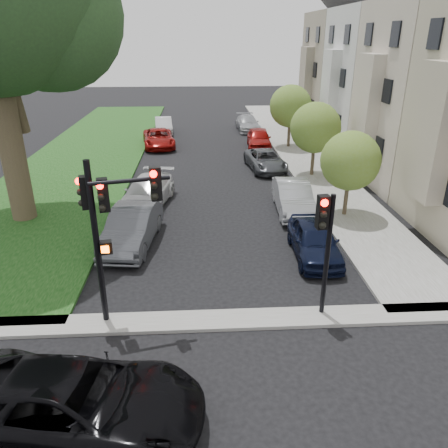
{
  "coord_description": "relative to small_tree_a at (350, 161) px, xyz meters",
  "views": [
    {
      "loc": [
        -0.82,
        -9.17,
        8.15
      ],
      "look_at": [
        0.0,
        5.0,
        2.0
      ],
      "focal_mm": 35.0,
      "sensor_mm": 36.0,
      "label": 1
    }
  ],
  "objects": [
    {
      "name": "ground",
      "position": [
        -6.2,
        -10.25,
        -2.78
      ],
      "size": [
        140.0,
        140.0,
        0.0
      ],
      "primitive_type": "plane",
      "color": "black",
      "rests_on": "ground"
    },
    {
      "name": "grass_strip",
      "position": [
        -15.2,
        13.75,
        -2.72
      ],
      "size": [
        8.0,
        44.0,
        0.12
      ],
      "primitive_type": "cube",
      "color": "#0B350A",
      "rests_on": "ground"
    },
    {
      "name": "sidewalk_right",
      "position": [
        0.55,
        13.75,
        -2.72
      ],
      "size": [
        3.5,
        44.0,
        0.12
      ],
      "primitive_type": "cube",
      "color": "slate",
      "rests_on": "ground"
    },
    {
      "name": "sidewalk_cross",
      "position": [
        -6.2,
        -8.25,
        -2.72
      ],
      "size": [
        60.0,
        1.0,
        0.12
      ],
      "primitive_type": "cube",
      "color": "slate",
      "rests_on": "ground"
    },
    {
      "name": "house_b",
      "position": [
        6.25,
        5.25,
        4.16
      ],
      "size": [
        7.7,
        7.55,
        15.97
      ],
      "color": "#BAB5A7",
      "rests_on": "ground"
    },
    {
      "name": "house_c",
      "position": [
        6.25,
        12.75,
        4.16
      ],
      "size": [
        7.7,
        7.55,
        15.97
      ],
      "color": "silver",
      "rests_on": "ground"
    },
    {
      "name": "house_d",
      "position": [
        6.25,
        20.25,
        4.16
      ],
      "size": [
        7.7,
        7.55,
        15.97
      ],
      "color": "gray",
      "rests_on": "ground"
    },
    {
      "name": "small_tree_a",
      "position": [
        0.0,
        0.0,
        0.0
      ],
      "size": [
        2.78,
        2.78,
        4.17
      ],
      "color": "#463830",
      "rests_on": "ground"
    },
    {
      "name": "small_tree_b",
      "position": [
        0.0,
        6.61,
        0.26
      ],
      "size": [
        3.04,
        3.04,
        4.56
      ],
      "color": "#463830",
      "rests_on": "ground"
    },
    {
      "name": "small_tree_c",
      "position": [
        -0.0,
        14.24,
        0.41
      ],
      "size": [
        3.2,
        3.2,
        4.79
      ],
      "color": "#463830",
      "rests_on": "ground"
    },
    {
      "name": "traffic_signal_main",
      "position": [
        -9.59,
        -8.01,
        0.78
      ],
      "size": [
        2.52,
        0.72,
        5.15
      ],
      "color": "black",
      "rests_on": "ground"
    },
    {
      "name": "traffic_signal_secondary",
      "position": [
        -3.41,
        -8.05,
        0.05
      ],
      "size": [
        0.52,
        0.42,
        4.05
      ],
      "color": "black",
      "rests_on": "ground"
    },
    {
      "name": "car_cross_near",
      "position": [
        -9.88,
        -12.09,
        -1.98
      ],
      "size": [
        6.07,
        3.44,
        1.6
      ],
      "primitive_type": "imported",
      "rotation": [
        0.0,
        0.0,
        1.43
      ],
      "color": "black",
      "rests_on": "ground"
    },
    {
      "name": "car_parked_0",
      "position": [
        -2.55,
        -4.09,
        -2.06
      ],
      "size": [
        1.81,
        4.25,
        1.43
      ],
      "primitive_type": "imported",
      "rotation": [
        0.0,
        0.0,
        -0.03
      ],
      "color": "black",
      "rests_on": "ground"
    },
    {
      "name": "car_parked_1",
      "position": [
        -2.42,
        0.75,
        -2.01
      ],
      "size": [
        1.81,
        4.7,
        1.53
      ],
      "primitive_type": "imported",
      "rotation": [
        0.0,
        0.0,
        -0.04
      ],
      "color": "#999BA0",
      "rests_on": "ground"
    },
    {
      "name": "car_parked_2",
      "position": [
        -2.7,
        8.21,
        -2.14
      ],
      "size": [
        2.6,
        4.8,
        1.28
      ],
      "primitive_type": "imported",
      "rotation": [
        0.0,
        0.0,
        0.11
      ],
      "color": "#3F4247",
      "rests_on": "ground"
    },
    {
      "name": "car_parked_3",
      "position": [
        -2.34,
        14.24,
        -2.02
      ],
      "size": [
        2.12,
        4.57,
        1.52
      ],
      "primitive_type": "imported",
      "rotation": [
        0.0,
        0.0,
        -0.08
      ],
      "color": "maroon",
      "rests_on": "ground"
    },
    {
      "name": "car_parked_4",
      "position": [
        -2.49,
        21.06,
        -2.1
      ],
      "size": [
        2.07,
        4.74,
        1.36
      ],
      "primitive_type": "imported",
      "rotation": [
        0.0,
        0.0,
        0.04
      ],
      "color": "#999BA0",
      "rests_on": "ground"
    },
    {
      "name": "car_parked_5",
      "position": [
        -9.88,
        -2.62,
        -1.97
      ],
      "size": [
        2.26,
        5.03,
        1.6
      ],
      "primitive_type": "imported",
      "rotation": [
        0.0,
        0.0,
        -0.12
      ],
      "color": "#3F4247",
      "rests_on": "ground"
    },
    {
      "name": "car_parked_6",
      "position": [
        -9.75,
        2.06,
        -2.05
      ],
      "size": [
        2.95,
        5.28,
        1.45
      ],
      "primitive_type": "imported",
      "rotation": [
        0.0,
        0.0,
        -0.19
      ],
      "color": "silver",
      "rests_on": "ground"
    },
    {
      "name": "car_parked_8",
      "position": [
        -10.19,
        15.03,
        -2.08
      ],
      "size": [
        3.0,
        5.28,
        1.39
      ],
      "primitive_type": "imported",
      "rotation": [
        0.0,
        0.0,
        0.14
      ],
      "color": "maroon",
      "rests_on": "ground"
    },
    {
      "name": "car_parked_9",
      "position": [
        -10.18,
        20.47,
        -2.09
      ],
      "size": [
        1.87,
        4.28,
        1.37
      ],
      "primitive_type": "imported",
      "rotation": [
        0.0,
        0.0,
        0.1
      ],
      "color": "silver",
      "rests_on": "ground"
    }
  ]
}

